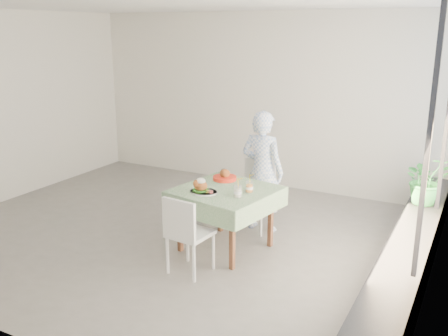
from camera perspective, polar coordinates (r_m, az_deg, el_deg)
The scene contains 16 objects.
floor at distance 6.46m, azimuth -5.50°, elevation -7.47°, with size 6.00×6.00×0.00m, color #64625F.
ceiling at distance 5.95m, azimuth -6.23°, elevation 18.20°, with size 6.00×6.00×0.00m, color white.
wall_back at distance 8.21m, azimuth 3.95°, elevation 7.73°, with size 6.00×0.02×2.80m, color white.
wall_left at distance 8.09m, azimuth -23.93°, elevation 6.31°, with size 0.02×5.00×2.80m, color white.
wall_right at distance 5.07m, azimuth 23.69°, elevation 1.46°, with size 0.02×5.00×2.80m, color white.
window_pane at distance 5.02m, azimuth 23.66°, elevation 4.27°, with size 0.01×4.80×2.18m, color #D1E0F9.
window_ledge at distance 5.45m, azimuth 20.25°, elevation -10.06°, with size 0.40×4.80×0.50m, color black.
cafe_table at distance 5.85m, azimuth 0.20°, elevation -5.05°, with size 1.20×1.20×0.74m.
chair_far at distance 6.50m, azimuth 3.44°, elevation -4.62°, with size 0.43×0.43×0.90m.
chair_near at distance 5.39m, azimuth -3.95°, elevation -9.20°, with size 0.44×0.44×0.86m.
diner at distance 6.33m, azimuth 4.40°, elevation -0.40°, with size 0.57×0.37×1.56m, color #86A5D7.
main_dish at distance 5.62m, azimuth -2.52°, elevation -2.28°, with size 0.33×0.33×0.17m.
juice_cup_orange at distance 5.64m, azimuth 2.91°, elevation -2.21°, with size 0.09×0.09×0.25m.
juice_cup_lemonade at distance 5.47m, azimuth 1.56°, elevation -2.74°, with size 0.09×0.09×0.26m.
second_dish at distance 6.08m, azimuth 0.08°, elevation -1.01°, with size 0.29×0.29×0.14m.
potted_plant at distance 6.38m, azimuth 22.16°, elevation -1.25°, with size 0.54×0.47×0.60m, color #2A7E34.
Camera 1 is at (3.32, -4.93, 2.53)m, focal length 40.00 mm.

